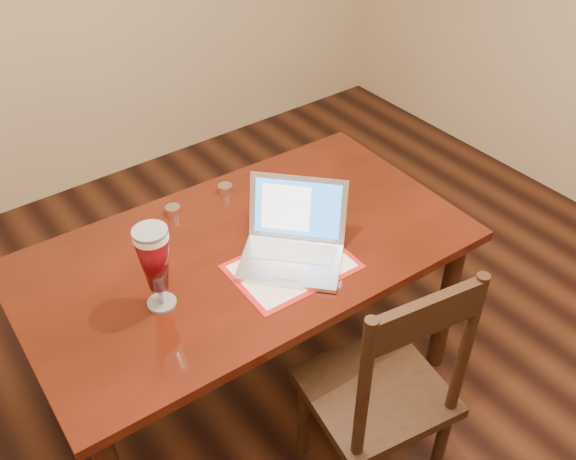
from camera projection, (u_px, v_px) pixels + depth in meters
ground at (355, 454)px, 2.60m from camera, size 5.00×5.00×0.00m
room_shell at (404, 30)px, 1.50m from camera, size 4.51×5.01×2.71m
dining_table at (245, 266)px, 2.44m from camera, size 1.70×0.99×1.10m
dining_chair at (382, 393)px, 2.21m from camera, size 0.53×0.52×1.10m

